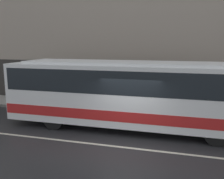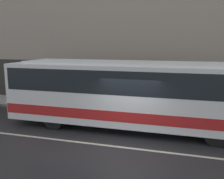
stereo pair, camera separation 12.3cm
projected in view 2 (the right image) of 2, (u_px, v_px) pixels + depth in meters
ground_plane at (124, 148)px, 9.55m from camera, size 60.00×60.00×0.00m
sidewalk at (145, 111)px, 14.47m from camera, size 60.00×2.45×0.16m
building_facade at (151, 13)px, 14.74m from camera, size 60.00×0.35×11.76m
lane_stripe at (124, 147)px, 9.55m from camera, size 54.00×0.14×0.01m
transit_bus at (125, 91)px, 11.47m from camera, size 11.03×2.54×3.12m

